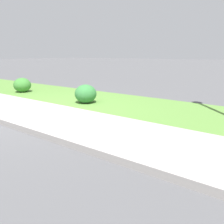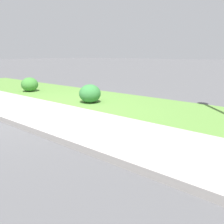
# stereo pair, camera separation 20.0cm
# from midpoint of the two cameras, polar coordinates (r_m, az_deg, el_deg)

# --- Properties ---
(ground_plane) EXTENTS (120.00, 120.00, 0.00)m
(ground_plane) POSITION_cam_midpoint_polar(r_m,az_deg,el_deg) (6.06, -19.97, -0.12)
(ground_plane) COLOR #515154
(sidewalk_pavement) EXTENTS (18.00, 1.84, 0.01)m
(sidewalk_pavement) POSITION_cam_midpoint_polar(r_m,az_deg,el_deg) (6.06, -19.97, -0.07)
(sidewalk_pavement) COLOR #9E9993
(sidewalk_pavement) RESTS_ON ground
(grass_verge) EXTENTS (18.00, 2.64, 0.01)m
(grass_verge) POSITION_cam_midpoint_polar(r_m,az_deg,el_deg) (7.52, -5.93, 3.54)
(grass_verge) COLOR #568438
(grass_verge) RESTS_ON ground
(shrub_bush_far_verge) EXTENTS (0.66, 0.66, 0.56)m
(shrub_bush_far_verge) POSITION_cam_midpoint_polar(r_m,az_deg,el_deg) (9.47, -22.95, 6.51)
(shrub_bush_far_verge) COLOR #3D7F33
(shrub_bush_far_verge) RESTS_ON ground
(shrub_bush_near_lamp) EXTENTS (0.67, 0.67, 0.57)m
(shrub_bush_near_lamp) POSITION_cam_midpoint_polar(r_m,az_deg,el_deg) (6.83, -7.74, 4.74)
(shrub_bush_near_lamp) COLOR #337538
(shrub_bush_near_lamp) RESTS_ON ground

